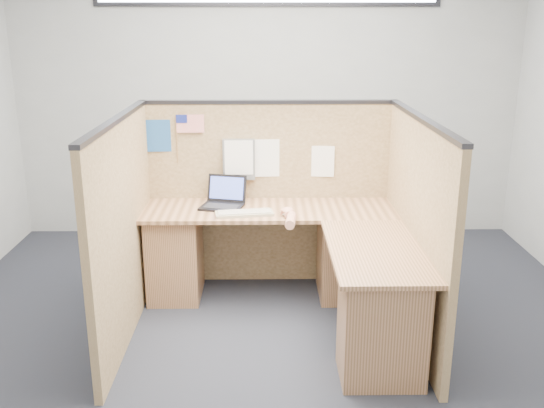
{
  "coord_description": "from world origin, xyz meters",
  "views": [
    {
      "loc": [
        -0.04,
        -3.82,
        2.13
      ],
      "look_at": [
        0.02,
        0.5,
        0.82
      ],
      "focal_mm": 40.0,
      "sensor_mm": 36.0,
      "label": 1
    }
  ],
  "objects_px": {
    "laptop": "(222,199)",
    "mouse": "(288,214)",
    "keyboard": "(244,213)",
    "l_desk": "(295,268)"
  },
  "relations": [
    {
      "from": "laptop",
      "to": "keyboard",
      "type": "distance_m",
      "value": 0.31
    },
    {
      "from": "l_desk",
      "to": "mouse",
      "type": "distance_m",
      "value": 0.41
    },
    {
      "from": "l_desk",
      "to": "laptop",
      "type": "distance_m",
      "value": 0.83
    },
    {
      "from": "l_desk",
      "to": "keyboard",
      "type": "bearing_deg",
      "value": 148.01
    },
    {
      "from": "laptop",
      "to": "keyboard",
      "type": "xyz_separation_m",
      "value": [
        0.18,
        -0.24,
        -0.04
      ]
    },
    {
      "from": "keyboard",
      "to": "mouse",
      "type": "xyz_separation_m",
      "value": [
        0.33,
        -0.04,
        0.01
      ]
    },
    {
      "from": "l_desk",
      "to": "keyboard",
      "type": "height_order",
      "value": "keyboard"
    },
    {
      "from": "l_desk",
      "to": "mouse",
      "type": "bearing_deg",
      "value": 103.85
    },
    {
      "from": "keyboard",
      "to": "laptop",
      "type": "bearing_deg",
      "value": 118.93
    },
    {
      "from": "laptop",
      "to": "mouse",
      "type": "relative_size",
      "value": 3.58
    }
  ]
}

